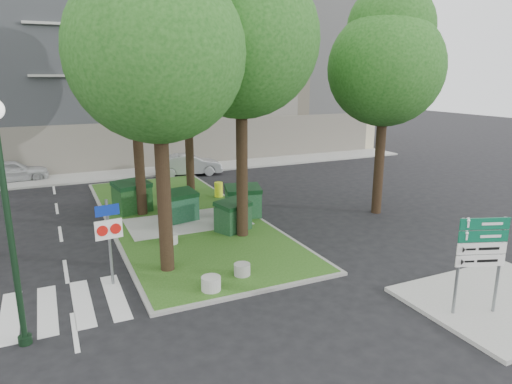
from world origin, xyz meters
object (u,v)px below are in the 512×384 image
dumpster_a (132,197)px  car_silver (189,165)px  traffic_sign_pole (109,231)px  car_white (12,171)px  dumpster_d (243,201)px  tree_median_near_right (242,23)px  bollard_right (242,269)px  tree_median_far (187,32)px  directional_sign (481,250)px  tree_median_near_left (158,35)px  dumpster_b (179,206)px  bollard_mid (171,239)px  bollard_left (211,283)px  litter_bin (219,189)px  tree_median_mid (134,56)px  dumpster_c (233,216)px  street_lamp (5,197)px  tree_street_right (387,57)px

dumpster_a → car_silver: size_ratio=0.44×
traffic_sign_pole → car_white: traffic_sign_pole is taller
car_white → dumpster_d: bearing=-147.0°
tree_median_near_right → bollard_right: bearing=-114.3°
tree_median_far → directional_sign: (2.86, -15.70, -6.46)m
tree_median_near_left → dumpster_a: size_ratio=5.76×
dumpster_b → traffic_sign_pole: size_ratio=0.61×
dumpster_d → traffic_sign_pole: (-6.24, -4.37, 0.92)m
bollard_mid → car_white: size_ratio=0.13×
tree_median_near_left → bollard_left: tree_median_near_left is taller
directional_sign → car_white: bearing=137.3°
tree_median_near_right → directional_sign: (3.06, -8.20, -6.12)m
tree_median_near_right → traffic_sign_pole: (-5.33, -2.19, -6.26)m
litter_bin → tree_median_near_left: bearing=-120.5°
bollard_right → bollard_left: bearing=-155.1°
tree_median_near_right → directional_sign: bearing=-69.6°
tree_median_far → car_white: (-8.95, 7.11, -7.64)m
tree_median_mid → dumpster_c: (2.79, -3.90, -6.25)m
dumpster_c → street_lamp: (-7.47, -5.22, 2.89)m
dumpster_c → directional_sign: bearing=-94.3°
traffic_sign_pole → car_silver: traffic_sign_pole is taller
dumpster_d → bollard_left: 7.28m
tree_street_right → tree_median_far: bearing=134.2°
litter_bin → car_silver: (0.30, 6.27, 0.19)m
car_silver → dumpster_a: bearing=153.5°
tree_median_mid → car_white: (-5.75, 10.11, -6.30)m
dumpster_a → street_lamp: 10.85m
dumpster_b → dumpster_d: size_ratio=0.95×
bollard_mid → street_lamp: 7.56m
tree_median_near_right → traffic_sign_pole: tree_median_near_right is taller
dumpster_c → tree_median_near_right: bearing=-95.1°
dumpster_b → dumpster_d: (2.72, -0.60, 0.03)m
tree_median_far → bollard_right: tree_median_far is taller
bollard_right → directional_sign: directional_sign is taller
tree_street_right → car_silver: tree_street_right is taller
dumpster_b → tree_median_near_left: bearing=-121.3°
dumpster_a → traffic_sign_pole: size_ratio=0.68×
litter_bin → street_lamp: (-8.80, -10.46, 3.11)m
directional_sign → car_white: 25.71m
dumpster_c → bollard_right: bearing=-133.2°
bollard_right → car_silver: size_ratio=0.12×
street_lamp → car_white: (-1.06, 19.23, -2.93)m
litter_bin → dumpster_a: bearing=-169.0°
dumpster_b → car_white: 13.71m
tree_median_near_right → litter_bin: tree_median_near_right is taller
tree_median_far → directional_sign: 17.22m
tree_median_near_left → dumpster_c: 7.81m
tree_median_far → car_silver: tree_median_far is taller
bollard_left → car_white: car_white is taller
dumpster_d → car_white: (-9.66, 12.43, -0.12)m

